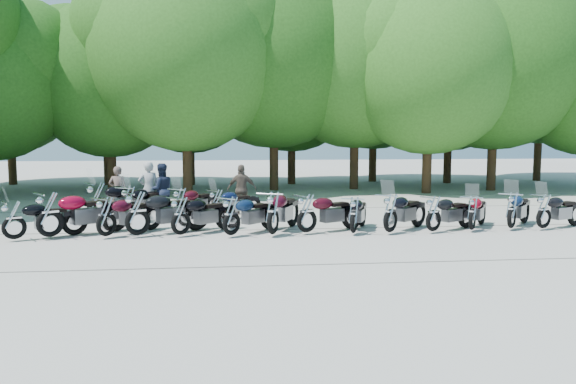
{
  "coord_description": "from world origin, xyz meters",
  "views": [
    {
      "loc": [
        -1.72,
        -14.63,
        2.79
      ],
      "look_at": [
        0.0,
        1.5,
        1.1
      ],
      "focal_mm": 35.0,
      "sensor_mm": 36.0,
      "label": 1
    }
  ],
  "objects": [
    {
      "name": "tree_10",
      "position": [
        -8.29,
        16.97,
        5.66
      ],
      "size": [
        7.78,
        7.78,
        9.55
      ],
      "color": "#3A2614",
      "rests_on": "ground"
    },
    {
      "name": "motorcycle_7",
      "position": [
        0.43,
        0.59,
        0.64
      ],
      "size": [
        2.33,
        1.65,
        1.28
      ],
      "primitive_type": null,
      "rotation": [
        0.0,
        0.0,
        2.05
      ],
      "color": "#340710",
      "rests_on": "ground"
    },
    {
      "name": "motorcycle_5",
      "position": [
        -1.65,
        0.39,
        0.63
      ],
      "size": [
        2.04,
        2.05,
        1.25
      ],
      "primitive_type": null,
      "rotation": [
        0.0,
        0.0,
        2.36
      ],
      "color": "#0D1C39",
      "rests_on": "ground"
    },
    {
      "name": "tree_7",
      "position": [
        11.2,
        11.78,
        6.39
      ],
      "size": [
        8.79,
        8.79,
        10.79
      ],
      "color": "#3A2614",
      "rests_on": "ground"
    },
    {
      "name": "tree_6",
      "position": [
        7.55,
        10.82,
        5.81
      ],
      "size": [
        8.0,
        8.0,
        9.82
      ],
      "color": "#3A2614",
      "rests_on": "ground"
    },
    {
      "name": "motorcycle_12",
      "position": [
        6.43,
        0.66,
        0.62
      ],
      "size": [
        1.96,
        2.09,
        1.25
      ],
      "primitive_type": null,
      "rotation": [
        0.0,
        0.0,
        2.42
      ],
      "color": "#0E1F3F",
      "rests_on": "ground"
    },
    {
      "name": "tree_3",
      "position": [
        -3.57,
        11.24,
        6.32
      ],
      "size": [
        8.7,
        8.7,
        10.67
      ],
      "color": "#3A2614",
      "rests_on": "ground"
    },
    {
      "name": "rider_0",
      "position": [
        -5.46,
        4.82,
        0.85
      ],
      "size": [
        0.64,
        0.44,
        1.7
      ],
      "primitive_type": "imported",
      "rotation": [
        0.0,
        0.0,
        3.09
      ],
      "color": "brown",
      "rests_on": "ground"
    },
    {
      "name": "motorcycle_4",
      "position": [
        -3.01,
        0.6,
        0.62
      ],
      "size": [
        2.11,
        1.94,
        1.24
      ],
      "primitive_type": null,
      "rotation": [
        0.0,
        0.0,
        2.28
      ],
      "color": "black",
      "rests_on": "ground"
    },
    {
      "name": "tree_11",
      "position": [
        -3.76,
        16.43,
        5.49
      ],
      "size": [
        7.56,
        7.56,
        9.28
      ],
      "color": "#3A2614",
      "rests_on": "ground"
    },
    {
      "name": "rider_1",
      "position": [
        -3.99,
        4.65,
        0.9
      ],
      "size": [
        1.04,
        0.92,
        1.79
      ],
      "primitive_type": "imported",
      "rotation": [
        0.0,
        0.0,
        3.47
      ],
      "color": "#1B2238",
      "rests_on": "ground"
    },
    {
      "name": "motorcycle_15",
      "position": [
        -4.84,
        3.35,
        0.64
      ],
      "size": [
        1.76,
        2.32,
        1.29
      ],
      "primitive_type": null,
      "rotation": [
        0.0,
        0.0,
        2.61
      ],
      "color": "black",
      "rests_on": "ground"
    },
    {
      "name": "tree_15",
      "position": [
        16.61,
        17.02,
        7.03
      ],
      "size": [
        9.67,
        9.67,
        11.86
      ],
      "color": "#3A2614",
      "rests_on": "ground"
    },
    {
      "name": "motorcycle_9",
      "position": [
        2.74,
        0.37,
        0.64
      ],
      "size": [
        2.12,
        2.06,
        1.28
      ],
      "primitive_type": null,
      "rotation": [
        0.0,
        0.0,
        2.33
      ],
      "color": "black",
      "rests_on": "ground"
    },
    {
      "name": "tree_4",
      "position": [
        0.54,
        13.09,
        6.64
      ],
      "size": [
        9.13,
        9.13,
        11.2
      ],
      "color": "#3A2614",
      "rests_on": "ground"
    },
    {
      "name": "tree_12",
      "position": [
        1.8,
        16.47,
        5.72
      ],
      "size": [
        7.88,
        7.88,
        9.67
      ],
      "color": "#3A2614",
      "rests_on": "ground"
    },
    {
      "name": "tree_5",
      "position": [
        4.61,
        13.2,
        6.57
      ],
      "size": [
        9.04,
        9.04,
        11.1
      ],
      "color": "#3A2614",
      "rests_on": "ground"
    },
    {
      "name": "motorcycle_14",
      "position": [
        -5.79,
        3.33,
        0.72
      ],
      "size": [
        2.53,
        2.13,
        1.45
      ],
      "primitive_type": null,
      "rotation": [
        0.0,
        0.0,
        2.2
      ],
      "color": "black",
      "rests_on": "ground"
    },
    {
      "name": "motorcycle_0",
      "position": [
        -7.27,
        0.41,
        0.6
      ],
      "size": [
        2.16,
        1.62,
        1.2
      ],
      "primitive_type": null,
      "rotation": [
        0.0,
        0.0,
        2.1
      ],
      "color": "black",
      "rests_on": "ground"
    },
    {
      "name": "tree_2",
      "position": [
        -7.25,
        12.84,
        5.31
      ],
      "size": [
        7.31,
        7.31,
        8.97
      ],
      "color": "#3A2614",
      "rests_on": "ground"
    },
    {
      "name": "motorcycle_17",
      "position": [
        -2.09,
        3.3,
        0.58
      ],
      "size": [
        2.01,
        1.71,
        1.15
      ],
      "primitive_type": null,
      "rotation": [
        0.0,
        0.0,
        2.21
      ],
      "color": "#0C1535",
      "rests_on": "ground"
    },
    {
      "name": "rider_3",
      "position": [
        -4.39,
        4.52,
        0.93
      ],
      "size": [
        0.74,
        0.53,
        1.87
      ],
      "primitive_type": "imported",
      "rotation": [
        0.0,
        0.0,
        3.28
      ],
      "color": "#9C9D9F",
      "rests_on": "ground"
    },
    {
      "name": "tree_13",
      "position": [
        6.69,
        17.47,
        6.04
      ],
      "size": [
        8.31,
        8.31,
        10.2
      ],
      "color": "#3A2614",
      "rests_on": "ground"
    },
    {
      "name": "tree_14",
      "position": [
        10.68,
        16.09,
        5.83
      ],
      "size": [
        8.02,
        8.02,
        9.84
      ],
      "color": "#3A2614",
      "rests_on": "ground"
    },
    {
      "name": "ground",
      "position": [
        0.0,
        0.0,
        0.0
      ],
      "size": [
        90.0,
        90.0,
        0.0
      ],
      "primitive_type": "plane",
      "color": "gray",
      "rests_on": "ground"
    },
    {
      "name": "motorcycle_3",
      "position": [
        -4.16,
        0.63,
        0.71
      ],
      "size": [
        2.51,
        2.0,
        1.41
      ],
      "primitive_type": null,
      "rotation": [
        0.0,
        0.0,
        2.14
      ],
      "color": "black",
      "rests_on": "ground"
    },
    {
      "name": "tree_9",
      "position": [
        -13.53,
        17.59,
        5.52
      ],
      "size": [
        7.59,
        7.59,
        9.32
      ],
      "color": "#3A2614",
      "rests_on": "ground"
    },
    {
      "name": "motorcycle_1",
      "position": [
        -6.42,
        0.59,
        0.71
      ],
      "size": [
        2.49,
        2.11,
        1.43
      ],
      "primitive_type": null,
      "rotation": [
        0.0,
        0.0,
        2.2
      ],
      "color": "maroon",
      "rests_on": "ground"
    },
    {
      "name": "motorcycle_13",
      "position": [
        7.35,
        0.56,
        0.6
      ],
      "size": [
        2.2,
        1.45,
        1.2
      ],
      "primitive_type": null,
      "rotation": [
        0.0,
        0.0,
        1.99
      ],
      "color": "black",
      "rests_on": "ground"
    },
    {
      "name": "motorcycle_10",
      "position": [
        3.99,
        0.41,
        0.6
      ],
      "size": [
        2.14,
        1.64,
        1.19
      ],
      "primitive_type": null,
      "rotation": [
        0.0,
        0.0,
        2.11
      ],
      "color": "black",
      "rests_on": "ground"
    },
    {
      "name": "motorcycle_11",
      "position": [
        5.18,
        0.53,
        0.59
      ],
      "size": [
        1.7,
        2.06,
        1.17
      ],
      "primitive_type": null,
      "rotation": [
        0.0,
        0.0,
        2.53
      ],
      "color": "maroon",
      "rests_on": "ground"
    },
    {
      "name": "rider_2",
      "position": [
        -1.26,
        4.75,
        0.86
      ],
      "size": [
        1.02,
        0.44,
        1.73
      ],
      "primitive_type": "imported",
      "rotation": [
        0.0,
        0.0,
        3.12
      ],
      "color": "brown",
      "rests_on": "ground"
    },
    {
      "name": "motorcycle_2",
      "position": [
        -4.97,
        0.59,
        0.63
      ],
      "size": [
        1.94,
        2.16,
        1.26
      ],
      "primitive_type": null,
      "rotation": [
        0.0,
        0.0,
        2.45
      ],
      "color": "#3C0816",
      "rests_on": "ground"
    },
    {
      "name": "motorcycle_16",
      "position": [
        -3.24,
        3.25,
        0.61
      ],
      "size": [
        1.85,
        2.12,
        1.23
      ],
      "primitive_type": null,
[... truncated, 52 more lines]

